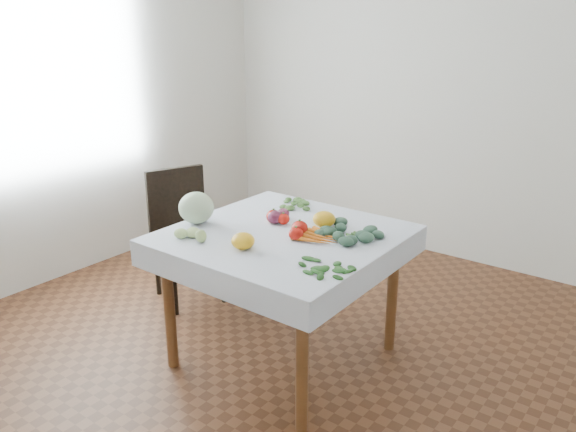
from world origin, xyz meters
name	(u,v)px	position (x,y,z in m)	size (l,w,h in m)	color
ground	(284,356)	(0.00, 0.00, 0.00)	(4.00, 4.00, 0.00)	brown
back_wall	(442,87)	(0.00, 2.00, 1.35)	(4.00, 0.04, 2.70)	silver
left_wall	(57,93)	(-2.00, 0.00, 1.35)	(0.04, 4.00, 2.70)	silver
table	(284,250)	(0.00, 0.00, 0.65)	(1.00, 1.00, 0.75)	brown
tablecloth	(284,233)	(0.00, 0.00, 0.75)	(1.12, 1.12, 0.01)	white
chair	(183,225)	(-1.03, 0.22, 0.51)	(0.52, 0.52, 0.89)	black
cabbage	(196,208)	(-0.48, -0.17, 0.84)	(0.19, 0.19, 0.18)	#AFC5A4
tomato_a	(283,219)	(-0.08, 0.10, 0.79)	(0.07, 0.07, 0.06)	red
tomato_b	(300,228)	(0.09, 0.02, 0.79)	(0.09, 0.09, 0.08)	red
tomato_c	(274,216)	(-0.14, 0.09, 0.79)	(0.08, 0.08, 0.07)	red
tomato_d	(296,234)	(0.12, -0.05, 0.79)	(0.08, 0.08, 0.07)	red
heirloom_back	(324,219)	(0.12, 0.20, 0.80)	(0.12, 0.12, 0.09)	yellow
heirloom_front	(243,241)	(-0.02, -0.30, 0.80)	(0.12, 0.12, 0.08)	yellow
onion_a	(283,214)	(-0.14, 0.18, 0.79)	(0.07, 0.07, 0.06)	#55182C
onion_b	(275,217)	(-0.13, 0.09, 0.79)	(0.09, 0.09, 0.07)	#55182C
tomatillo_cluster	(189,233)	(-0.33, -0.36, 0.78)	(0.10, 0.14, 0.05)	#ACCC76
carrot_bunch	(321,237)	(0.22, 0.03, 0.77)	(0.22, 0.21, 0.03)	orange
kale_bunch	(353,234)	(0.33, 0.15, 0.78)	(0.29, 0.28, 0.04)	#375A46
basil_bunch	(325,268)	(0.43, -0.26, 0.76)	(0.24, 0.21, 0.01)	#255A1C
dill_bunch	(295,205)	(-0.22, 0.40, 0.77)	(0.19, 0.18, 0.02)	#50813B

